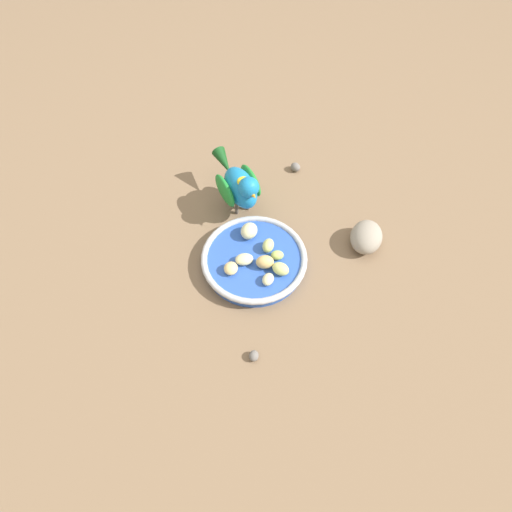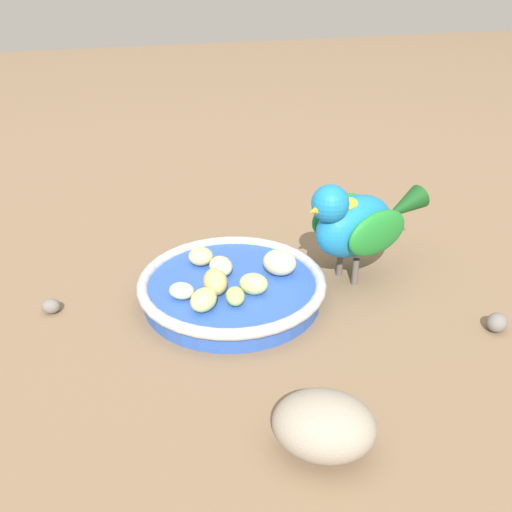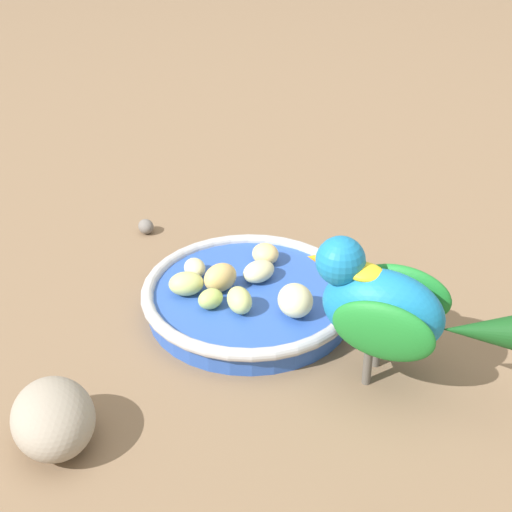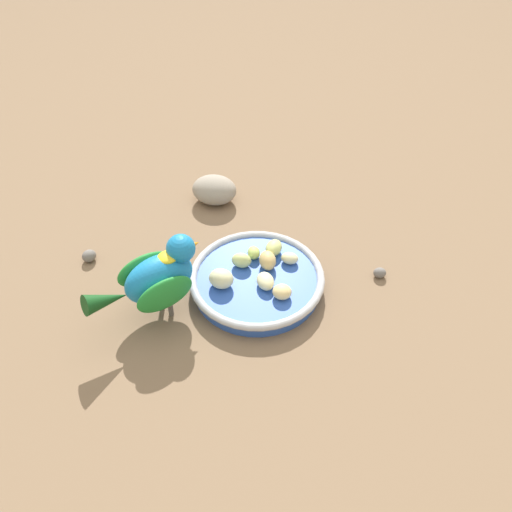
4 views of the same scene
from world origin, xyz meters
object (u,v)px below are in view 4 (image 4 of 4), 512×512
object	(u,v)px
apple_piece_5	(274,248)
pebble_1	(89,256)
apple_piece_2	(221,279)
pebble_0	(380,273)
apple_piece_3	(268,261)
rock_large	(214,190)
apple_piece_4	(282,292)
apple_piece_1	(264,281)
feeding_bowl	(257,280)
apple_piece_0	(256,252)
parrot	(157,277)
apple_piece_7	(241,260)
apple_piece_6	(290,259)

from	to	relation	value
apple_piece_5	pebble_1	xyz separation A→B (m)	(-0.30, 0.09, -0.03)
apple_piece_2	pebble_0	distance (m)	0.26
apple_piece_3	rock_large	bearing A→B (deg)	99.67
apple_piece_4	rock_large	bearing A→B (deg)	97.97
apple_piece_1	apple_piece_5	bearing A→B (deg)	61.27
feeding_bowl	apple_piece_3	xyz separation A→B (m)	(0.02, 0.02, 0.02)
rock_large	apple_piece_3	bearing A→B (deg)	-80.33
rock_large	pebble_0	distance (m)	0.35
apple_piece_2	pebble_0	bearing A→B (deg)	-6.37
apple_piece_0	parrot	bearing A→B (deg)	-162.19
parrot	apple_piece_5	bearing A→B (deg)	-3.12
apple_piece_1	apple_piece_2	xyz separation A→B (m)	(-0.06, 0.02, 0.01)
apple_piece_1	parrot	bearing A→B (deg)	175.14
apple_piece_2	apple_piece_4	xyz separation A→B (m)	(0.08, -0.05, -0.00)
apple_piece_1	apple_piece_2	world-z (taller)	apple_piece_2
apple_piece_0	apple_piece_2	size ratio (longest dim) A/B	0.65
feeding_bowl	apple_piece_0	bearing A→B (deg)	75.25
apple_piece_1	apple_piece_3	xyz separation A→B (m)	(0.02, 0.04, 0.00)
pebble_0	pebble_1	distance (m)	0.49
apple_piece_7	apple_piece_0	bearing A→B (deg)	26.81
rock_large	parrot	bearing A→B (deg)	-119.54
apple_piece_2	apple_piece_5	distance (m)	0.11
apple_piece_4	parrot	size ratio (longest dim) A/B	0.16
feeding_bowl	apple_piece_5	bearing A→B (deg)	47.60
apple_piece_7	parrot	bearing A→B (deg)	-164.22
feeding_bowl	apple_piece_0	world-z (taller)	apple_piece_0
pebble_1	pebble_0	bearing A→B (deg)	-20.37
apple_piece_5	pebble_0	xyz separation A→B (m)	(0.16, -0.08, -0.03)
apple_piece_0	parrot	xyz separation A→B (m)	(-0.17, -0.05, 0.04)
apple_piece_0	apple_piece_3	distance (m)	0.03
apple_piece_5	apple_piece_7	size ratio (longest dim) A/B	1.08
pebble_0	rock_large	bearing A→B (deg)	128.66
apple_piece_1	apple_piece_4	xyz separation A→B (m)	(0.02, -0.03, 0.00)
apple_piece_5	apple_piece_7	bearing A→B (deg)	-165.89
apple_piece_6	apple_piece_7	xyz separation A→B (m)	(-0.08, 0.01, 0.00)
apple_piece_3	apple_piece_5	xyz separation A→B (m)	(0.02, 0.03, -0.00)
apple_piece_0	rock_large	bearing A→B (deg)	97.97
apple_piece_2	parrot	bearing A→B (deg)	-176.65
feeding_bowl	parrot	distance (m)	0.17
apple_piece_0	apple_piece_3	world-z (taller)	apple_piece_3
apple_piece_2	apple_piece_3	size ratio (longest dim) A/B	1.10
apple_piece_7	pebble_1	size ratio (longest dim) A/B	1.32
feeding_bowl	apple_piece_1	distance (m)	0.03
apple_piece_5	pebble_0	distance (m)	0.18
apple_piece_6	apple_piece_3	bearing A→B (deg)	-178.44
pebble_1	apple_piece_1	bearing A→B (deg)	-31.53
apple_piece_3	apple_piece_6	xyz separation A→B (m)	(0.04, 0.00, -0.01)
apple_piece_4	pebble_1	world-z (taller)	apple_piece_4
apple_piece_2	pebble_1	distance (m)	0.25
apple_piece_0	pebble_0	distance (m)	0.21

